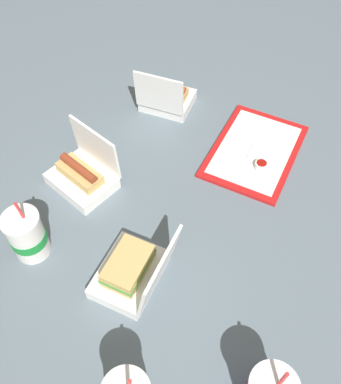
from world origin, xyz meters
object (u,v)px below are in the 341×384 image
clamshell_hotdog_back (167,97)px  plastic_fork (233,158)px  clamshell_hotdog_left (83,175)px  ketchup_cup (261,165)px  clamshell_sandwich_front (132,271)px  soda_cup_center (27,235)px  food_tray (255,151)px

clamshell_hotdog_back → plastic_fork: bearing=-125.0°
plastic_fork → clamshell_hotdog_left: bearing=140.0°
ketchup_cup → plastic_fork: 0.09m
ketchup_cup → clamshell_sandwich_front: size_ratio=0.18×
clamshell_hotdog_left → clamshell_sandwich_front: bearing=-136.5°
plastic_fork → clamshell_hotdog_back: 0.34m
plastic_fork → soda_cup_center: bearing=158.5°
plastic_fork → clamshell_hotdog_left: size_ratio=0.46×
plastic_fork → clamshell_hotdog_left: clamshell_hotdog_left is taller
clamshell_hotdog_left → clamshell_hotdog_back: bearing=-19.0°
food_tray → clamshell_hotdog_back: (0.14, 0.34, 0.04)m
ketchup_cup → plastic_fork: size_ratio=0.36×
food_tray → plastic_fork: (-0.06, 0.06, 0.01)m
ketchup_cup → soda_cup_center: 0.73m
food_tray → soda_cup_center: 0.76m
ketchup_cup → soda_cup_center: bearing=129.8°
clamshell_hotdog_back → soda_cup_center: 0.70m
food_tray → clamshell_hotdog_left: size_ratio=1.73×
plastic_fork → clamshell_sandwich_front: (-0.49, 0.17, 0.03)m
ketchup_cup → clamshell_sandwich_front: 0.54m
ketchup_cup → clamshell_hotdog_left: size_ratio=0.17×
ketchup_cup → clamshell_hotdog_left: (-0.20, 0.52, 0.02)m
clamshell_sandwich_front → soda_cup_center: 0.30m
clamshell_sandwich_front → soda_cup_center: bearing=88.8°
food_tray → ketchup_cup: (-0.07, -0.03, 0.02)m
plastic_fork → clamshell_sandwich_front: bearing=-176.7°
food_tray → clamshell_sandwich_front: clamshell_sandwich_front is taller
ketchup_cup → clamshell_sandwich_front: (-0.47, 0.26, 0.02)m
clamshell_hotdog_left → soda_cup_center: (-0.26, 0.04, 0.03)m
food_tray → clamshell_hotdog_left: (-0.28, 0.49, 0.04)m
food_tray → clamshell_sandwich_front: size_ratio=1.86×
clamshell_sandwich_front → clamshell_hotdog_back: (0.68, 0.11, -0.00)m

